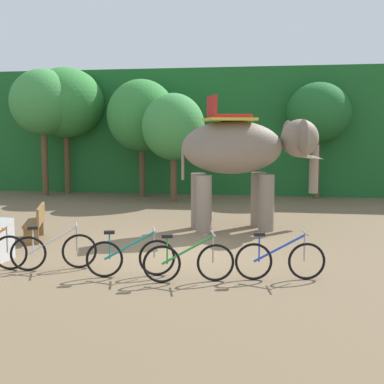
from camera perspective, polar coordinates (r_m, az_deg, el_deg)
ground_plane at (r=12.24m, az=-1.60°, el=-6.57°), size 80.00×80.00×0.00m
foliage_hedge at (r=26.23m, az=4.54°, el=6.53°), size 36.00×6.00×5.61m
tree_far_right at (r=23.99m, az=-15.91°, el=9.35°), size 2.85×2.85×5.52m
tree_right at (r=24.54m, az=-13.58°, el=9.40°), size 3.44×3.44×5.68m
tree_left at (r=22.75m, az=-5.50°, el=8.24°), size 2.96×2.96×5.04m
tree_center_left at (r=20.88m, az=-2.05°, el=7.08°), size 2.49×2.49×4.32m
tree_center at (r=22.63m, az=13.60°, el=8.35°), size 2.65×2.65×4.85m
elephant at (r=14.97m, az=5.67°, el=4.30°), size 4.22×2.77×3.78m
bike_white at (r=10.99m, az=-14.80°, el=-6.21°), size 1.60×0.77×0.92m
bike_teal at (r=10.20m, az=-6.70°, el=-7.03°), size 1.65×0.66×0.92m
bike_green at (r=9.76m, az=-0.37°, el=-7.60°), size 1.66×0.64×0.92m
bike_blue at (r=10.04m, az=9.55°, el=-7.29°), size 1.69×0.53×0.92m
wooden_bench at (r=14.14m, az=-16.57°, el=-3.09°), size 0.89×1.55×0.89m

